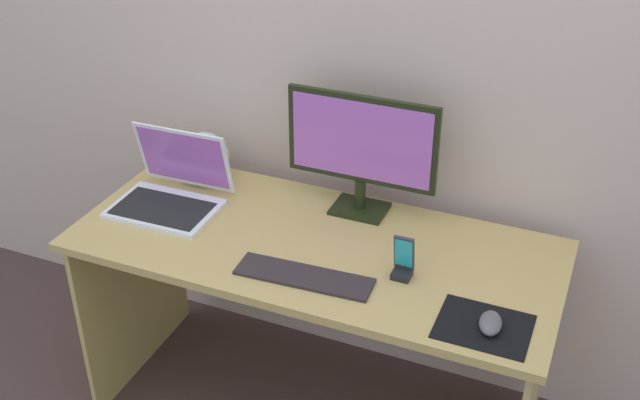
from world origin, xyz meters
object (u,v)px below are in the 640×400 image
(monitor, at_px, (361,148))
(phone_in_dock, at_px, (403,262))
(fishbowl, at_px, (204,157))
(laptop, at_px, (171,191))
(mouse, at_px, (490,323))
(keyboard_external, at_px, (304,277))

(monitor, xyz_separation_m, phone_in_dock, (0.24, -0.30, -0.19))
(monitor, height_order, fishbowl, monitor)
(laptop, distance_m, phone_in_dock, 0.85)
(laptop, bearing_deg, fishbowl, 86.67)
(monitor, xyz_separation_m, mouse, (0.53, -0.44, -0.21))
(laptop, xyz_separation_m, fishbowl, (0.01, 0.20, 0.03))
(keyboard_external, bearing_deg, laptop, 156.90)
(keyboard_external, bearing_deg, fishbowl, 140.80)
(monitor, relative_size, phone_in_dock, 3.61)
(monitor, xyz_separation_m, fishbowl, (-0.59, -0.00, -0.15))
(phone_in_dock, bearing_deg, laptop, 173.86)
(fishbowl, bearing_deg, keyboard_external, -36.04)
(laptop, height_order, phone_in_dock, laptop)
(fishbowl, bearing_deg, phone_in_dock, -19.49)
(laptop, relative_size, phone_in_dock, 2.54)
(laptop, relative_size, mouse, 3.52)
(laptop, xyz_separation_m, phone_in_dock, (0.84, -0.09, -0.00))
(mouse, bearing_deg, laptop, 160.98)
(fishbowl, bearing_deg, laptop, -93.33)
(keyboard_external, xyz_separation_m, mouse, (0.55, -0.02, 0.02))
(phone_in_dock, bearing_deg, fishbowl, 160.51)
(keyboard_external, relative_size, phone_in_dock, 2.94)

